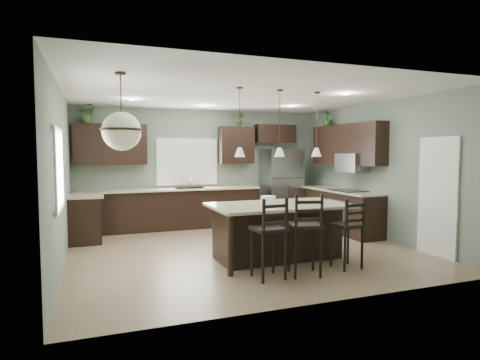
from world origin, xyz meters
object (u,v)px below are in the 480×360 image
Objects in this scene: bar_stool_right at (347,233)px; plant_back_left at (87,114)px; bar_stool_center at (305,234)px; serving_dish at (268,200)px; bar_stool_left at (268,238)px; kitchen_island at (279,232)px; refrigerator at (282,186)px.

plant_back_left reaches higher than bar_stool_right.
bar_stool_right is 5.96m from plant_back_left.
bar_stool_right is at bearing 20.12° from bar_stool_center.
bar_stool_left is at bearing -113.92° from serving_dish.
bar_stool_right is (0.94, -0.83, -0.45)m from serving_dish.
bar_stool_left is at bearing -60.64° from plant_back_left.
bar_stool_left is (-0.59, -0.88, 0.12)m from kitchen_island.
bar_stool_left is 1.33m from bar_stool_right.
plant_back_left reaches higher than serving_dish.
plant_back_left is at bearing 177.49° from refrigerator.
bar_stool_left is 1.06× the size of bar_stool_right.
bar_stool_left reaches higher than kitchen_island.
kitchen_island is at bearing 0.89° from serving_dish.
bar_stool_center is (-0.03, -0.92, 0.14)m from kitchen_island.
kitchen_island is 1.95× the size of bar_stool_left.
bar_stool_right is 2.59× the size of plant_back_left.
plant_back_left is at bearing 130.60° from kitchen_island.
plant_back_left is at bearing 127.38° from bar_stool_right.
refrigerator is 0.82× the size of kitchen_island.
serving_dish reaches higher than kitchen_island.
plant_back_left is at bearing 115.80° from bar_stool_left.
refrigerator is 4.09m from bar_stool_right.
refrigerator is 3.63m from serving_dish.
refrigerator is at bearing 81.94° from bar_stool_center.
bar_stool_center is (0.55, -0.04, 0.02)m from bar_stool_left.
bar_stool_right is (1.33, 0.04, -0.03)m from bar_stool_left.
plant_back_left reaches higher than bar_stool_center.
bar_stool_right is at bearing -1.63° from bar_stool_left.
bar_stool_center reaches higher than bar_stool_left.
plant_back_left reaches higher than kitchen_island.
kitchen_island is 1.12m from bar_stool_right.
refrigerator is 4.86m from plant_back_left.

